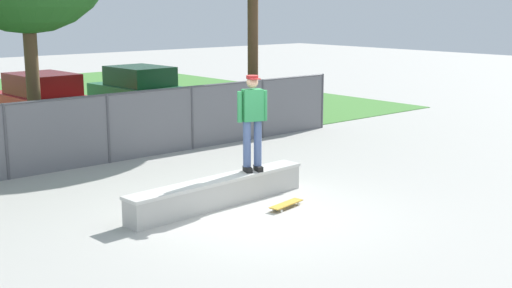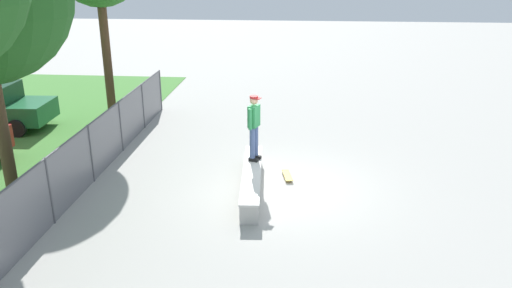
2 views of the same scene
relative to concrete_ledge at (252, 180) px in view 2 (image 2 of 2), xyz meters
name	(u,v)px [view 2 (image 2 of 2)]	position (x,y,z in m)	size (l,w,h in m)	color
ground_plane	(285,188)	(0.14, -0.88, -0.26)	(80.00, 80.00, 0.00)	#ADAAA3
concrete_ledge	(252,180)	(0.00, 0.00, 0.00)	(3.97, 0.72, 0.52)	#B7B5AD
skateboarder	(254,125)	(0.83, 0.02, 1.29)	(0.57, 0.38, 1.84)	black
skateboard	(287,175)	(0.84, -0.92, -0.19)	(0.82, 0.35, 0.09)	gold
chainlink_fence	(90,151)	(0.14, 4.43, 0.63)	(14.44, 0.07, 1.64)	#4C4C51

